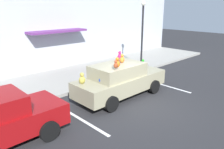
# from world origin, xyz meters

# --- Properties ---
(ground_plane) EXTENTS (60.00, 60.00, 0.00)m
(ground_plane) POSITION_xyz_m (0.00, 0.00, 0.00)
(ground_plane) COLOR #262628
(sidewalk) EXTENTS (24.00, 4.00, 0.15)m
(sidewalk) POSITION_xyz_m (0.00, 5.00, 0.07)
(sidewalk) COLOR gray
(sidewalk) RESTS_ON ground
(storefront_building) EXTENTS (24.00, 1.25, 6.40)m
(storefront_building) POSITION_xyz_m (0.00, 7.14, 3.19)
(storefront_building) COLOR #B2B7C1
(storefront_building) RESTS_ON ground
(parking_stripe_front) EXTENTS (0.12, 3.60, 0.01)m
(parking_stripe_front) POSITION_xyz_m (3.00, 1.00, 0.00)
(parking_stripe_front) COLOR silver
(parking_stripe_front) RESTS_ON ground
(parking_stripe_rear) EXTENTS (0.12, 3.60, 0.01)m
(parking_stripe_rear) POSITION_xyz_m (-2.32, 1.00, 0.00)
(parking_stripe_rear) COLOR silver
(parking_stripe_rear) RESTS_ON ground
(plush_covered_car) EXTENTS (4.49, 1.86, 2.03)m
(plush_covered_car) POSITION_xyz_m (0.26, 1.26, 0.80)
(plush_covered_car) COLOR gray
(plush_covered_car) RESTS_ON ground
(teddy_bear_on_sidewalk) EXTENTS (0.37, 0.31, 0.71)m
(teddy_bear_on_sidewalk) POSITION_xyz_m (1.42, 3.48, 0.48)
(teddy_bear_on_sidewalk) COLOR pink
(teddy_bear_on_sidewalk) RESTS_ON sidewalk
(street_lamp_post) EXTENTS (0.28, 0.28, 4.12)m
(street_lamp_post) POSITION_xyz_m (4.51, 3.50, 2.65)
(street_lamp_post) COLOR black
(street_lamp_post) RESTS_ON sidewalk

